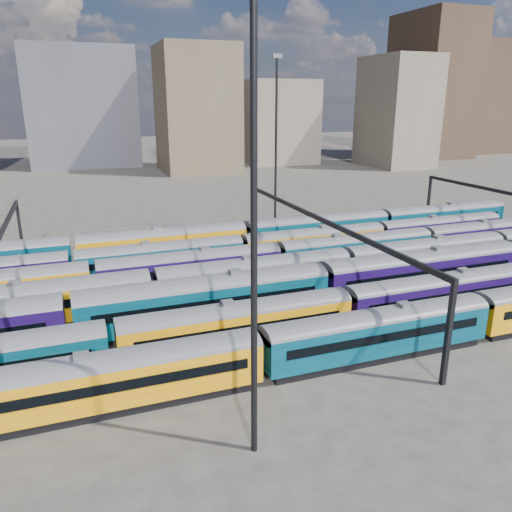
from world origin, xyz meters
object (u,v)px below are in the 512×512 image
object	(u,v)px
rake_1	(346,304)
rake_2	(69,314)
mast_2	(254,214)
rake_0	(119,373)

from	to	relation	value
rake_1	rake_2	xyz separation A→B (m)	(-22.52, 5.00, 0.42)
rake_1	rake_2	world-z (taller)	rake_2
rake_1	mast_2	size ratio (longest dim) A/B	4.58
rake_0	rake_2	bearing A→B (deg)	106.56
rake_0	rake_2	size ratio (longest dim) A/B	0.71
rake_2	mast_2	xyz separation A→B (m)	(9.75, -17.00, 11.02)
rake_1	mast_2	distance (m)	20.93
rake_1	rake_2	distance (m)	23.07
rake_2	mast_2	distance (m)	22.48
rake_0	mast_2	size ratio (longest dim) A/B	3.79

